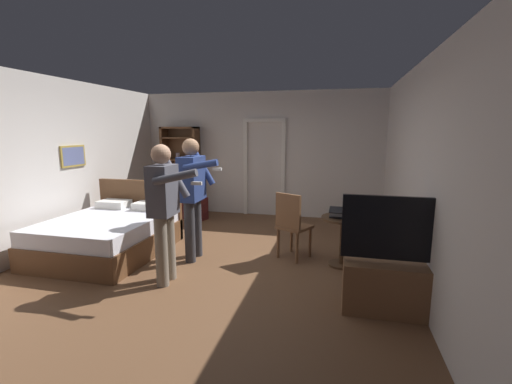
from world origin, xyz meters
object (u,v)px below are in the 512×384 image
bed (111,233)px  bottle_on_table (355,211)px  bookshelf (181,167)px  side_table (343,233)px  person_striped_shirt (193,190)px  person_blue_shirt (164,205)px  wooden_chair (292,223)px  suitcase_dark (194,208)px  laptop (341,214)px  tv_flatscreen (396,279)px

bed → bottle_on_table: 3.67m
bookshelf → side_table: size_ratio=2.79×
person_striped_shirt → bed: bearing=-177.9°
person_blue_shirt → person_striped_shirt: 0.83m
bottle_on_table → wooden_chair: 0.93m
bed → bottle_on_table: size_ratio=7.45×
wooden_chair → suitcase_dark: wooden_chair is taller
bed → laptop: size_ratio=5.72×
bottle_on_table → person_blue_shirt: (-2.27, -0.99, 0.18)m
bottle_on_table → suitcase_dark: size_ratio=0.48×
bookshelf → bottle_on_table: (3.75, -2.59, -0.24)m
laptop → side_table: bearing=53.8°
tv_flatscreen → suitcase_dark: tv_flatscreen is taller
laptop → person_blue_shirt: bearing=-153.9°
laptop → person_blue_shirt: (-2.09, -1.03, 0.24)m
bottle_on_table → bookshelf: bearing=145.4°
tv_flatscreen → laptop: bearing=115.9°
bed → person_striped_shirt: 1.55m
laptop → person_blue_shirt: size_ratio=0.20×
person_striped_shirt → suitcase_dark: bearing=113.7°
side_table → person_striped_shirt: person_striped_shirt is taller
bottle_on_table → suitcase_dark: bearing=148.0°
bed → bottle_on_table: bearing=3.3°
laptop → person_blue_shirt: 2.34m
person_blue_shirt → suitcase_dark: size_ratio=3.15×
bed → bottle_on_table: bed is taller
laptop → person_striped_shirt: person_striped_shirt is taller
tv_flatscreen → side_table: tv_flatscreen is taller
side_table → person_blue_shirt: 2.43m
bed → wooden_chair: size_ratio=1.97×
bookshelf → wooden_chair: 3.79m
bed → suitcase_dark: bearing=79.3°
suitcase_dark → laptop: bearing=-17.1°
bookshelf → tv_flatscreen: 5.59m
laptop → person_striped_shirt: 2.12m
side_table → wooden_chair: bearing=172.3°
bookshelf → person_blue_shirt: 3.87m
bed → person_striped_shirt: (1.37, 0.05, 0.73)m
bed → person_striped_shirt: bearing=2.1°
wooden_chair → side_table: bearing=-7.7°
laptop → bottle_on_table: bottle_on_table is taller
laptop → tv_flatscreen: bearing=-64.1°
bed → side_table: bearing=4.7°
bookshelf → bottle_on_table: 4.56m
laptop → wooden_chair: bearing=168.5°
bottle_on_table → person_blue_shirt: person_blue_shirt is taller
bottle_on_table → person_striped_shirt: (-2.26, -0.16, 0.23)m
side_table → bottle_on_table: size_ratio=2.68×
person_striped_shirt → laptop: bearing=5.3°
laptop → person_striped_shirt: size_ratio=0.19×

